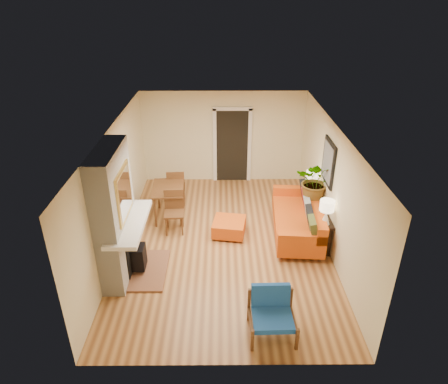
{
  "coord_description": "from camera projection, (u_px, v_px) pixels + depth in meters",
  "views": [
    {
      "loc": [
        -0.05,
        -7.38,
        5.07
      ],
      "look_at": [
        0.0,
        0.2,
        1.15
      ],
      "focal_mm": 32.0,
      "sensor_mm": 36.0,
      "label": 1
    }
  ],
  "objects": [
    {
      "name": "room_shell",
      "position": [
        246.0,
        147.0,
        10.66
      ],
      "size": [
        6.5,
        6.5,
        6.5
      ],
      "color": "#C2874A",
      "rests_on": "ground"
    },
    {
      "name": "console_table",
      "position": [
        316.0,
        212.0,
        8.92
      ],
      "size": [
        0.34,
        1.85,
        0.72
      ],
      "color": "black",
      "rests_on": "ground"
    },
    {
      "name": "blue_chair",
      "position": [
        272.0,
        310.0,
        6.44
      ],
      "size": [
        0.76,
        0.75,
        0.78
      ],
      "color": "brown",
      "rests_on": "ground"
    },
    {
      "name": "lamp_far",
      "position": [
        312.0,
        179.0,
        9.32
      ],
      "size": [
        0.3,
        0.3,
        0.54
      ],
      "color": "white",
      "rests_on": "console_table"
    },
    {
      "name": "sofa",
      "position": [
        301.0,
        218.0,
        9.03
      ],
      "size": [
        1.15,
        2.36,
        0.91
      ],
      "color": "silver",
      "rests_on": "ground"
    },
    {
      "name": "houseplant",
      "position": [
        316.0,
        181.0,
        8.88
      ],
      "size": [
        1.06,
        0.99,
        0.96
      ],
      "primitive_type": "imported",
      "rotation": [
        0.0,
        0.0,
        -0.33
      ],
      "color": "#1E5919",
      "rests_on": "console_table"
    },
    {
      "name": "ottoman",
      "position": [
        229.0,
        227.0,
        9.07
      ],
      "size": [
        0.81,
        0.81,
        0.36
      ],
      "color": "silver",
      "rests_on": "ground"
    },
    {
      "name": "lamp_near",
      "position": [
        327.0,
        210.0,
        8.04
      ],
      "size": [
        0.3,
        0.3,
        0.54
      ],
      "color": "white",
      "rests_on": "console_table"
    },
    {
      "name": "fireplace",
      "position": [
        117.0,
        218.0,
        7.42
      ],
      "size": [
        1.09,
        1.68,
        2.6
      ],
      "color": "white",
      "rests_on": "ground"
    },
    {
      "name": "dining_table",
      "position": [
        172.0,
        193.0,
        9.58
      ],
      "size": [
        0.83,
        1.84,
        0.98
      ],
      "color": "brown",
      "rests_on": "ground"
    }
  ]
}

